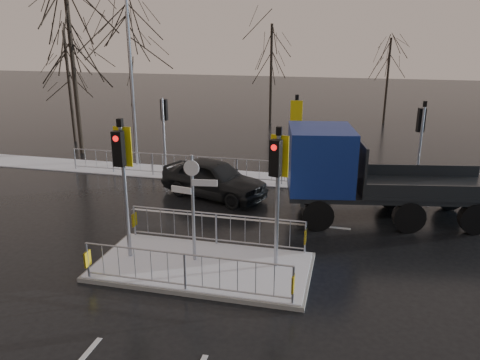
% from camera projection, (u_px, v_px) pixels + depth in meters
% --- Properties ---
extents(ground, '(120.00, 120.00, 0.00)m').
position_uv_depth(ground, '(203.00, 269.00, 13.10)').
color(ground, black).
rests_on(ground, ground).
extents(snow_verge, '(30.00, 2.00, 0.04)m').
position_uv_depth(snow_verge, '(262.00, 179.00, 21.06)').
color(snow_verge, white).
rests_on(snow_verge, ground).
extents(lane_markings, '(8.00, 11.38, 0.01)m').
position_uv_depth(lane_markings, '(199.00, 274.00, 12.79)').
color(lane_markings, silver).
rests_on(lane_markings, ground).
extents(traffic_island, '(6.00, 3.04, 4.15)m').
position_uv_depth(traffic_island, '(202.00, 256.00, 12.99)').
color(traffic_island, slate).
rests_on(traffic_island, ground).
extents(far_kerb_fixtures, '(18.00, 0.65, 3.83)m').
position_uv_depth(far_kerb_fixtures, '(266.00, 161.00, 20.22)').
color(far_kerb_fixtures, '#9A9FA8').
rests_on(far_kerb_fixtures, ground).
extents(car_far_lane, '(4.80, 3.21, 1.52)m').
position_uv_depth(car_far_lane, '(214.00, 178.00, 18.66)').
color(car_far_lane, black).
rests_on(car_far_lane, ground).
extents(flatbed_truck, '(7.34, 3.75, 3.25)m').
position_uv_depth(flatbed_truck, '(349.00, 172.00, 16.16)').
color(flatbed_truck, black).
rests_on(flatbed_truck, ground).
extents(tree_near_a, '(4.75, 4.75, 8.97)m').
position_uv_depth(tree_near_a, '(70.00, 37.00, 23.80)').
color(tree_near_a, black).
rests_on(tree_near_a, ground).
extents(tree_near_b, '(4.00, 4.00, 7.55)m').
position_uv_depth(tree_near_b, '(130.00, 55.00, 24.92)').
color(tree_near_b, black).
rests_on(tree_near_b, ground).
extents(tree_near_c, '(3.50, 3.50, 6.61)m').
position_uv_depth(tree_near_c, '(67.00, 65.00, 27.05)').
color(tree_near_c, black).
rests_on(tree_near_c, ground).
extents(tree_far_a, '(3.75, 3.75, 7.08)m').
position_uv_depth(tree_far_a, '(271.00, 55.00, 32.48)').
color(tree_far_a, black).
rests_on(tree_far_a, ground).
extents(tree_far_b, '(3.25, 3.25, 6.14)m').
position_uv_depth(tree_far_b, '(389.00, 64.00, 32.73)').
color(tree_far_b, black).
rests_on(tree_far_b, ground).
extents(street_lamp_left, '(1.25, 0.18, 8.20)m').
position_uv_depth(street_lamp_left, '(133.00, 73.00, 21.99)').
color(street_lamp_left, '#9A9FA8').
rests_on(street_lamp_left, ground).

